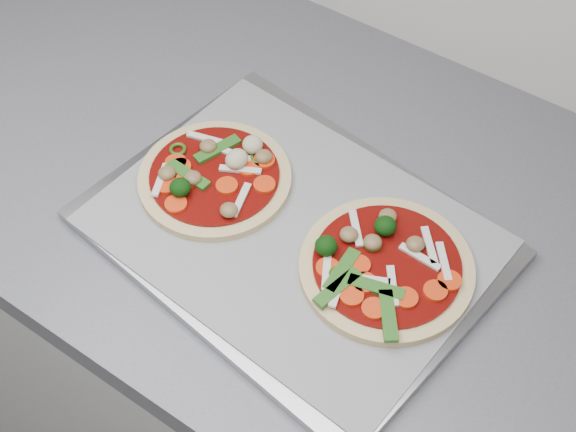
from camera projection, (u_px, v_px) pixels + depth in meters
The scene contains 4 objects.
baking_tray at pixel (293, 235), 0.88m from camera, with size 0.42×0.31×0.01m, color #98999E.
parchment at pixel (293, 230), 0.87m from camera, with size 0.41×0.29×0.00m, color gray.
pizza_left at pixel (215, 175), 0.91m from camera, with size 0.22×0.22×0.03m.
pizza_right at pixel (384, 266), 0.83m from camera, with size 0.19×0.19×0.03m.
Camera 1 is at (-0.40, 0.80, 1.61)m, focal length 50.00 mm.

